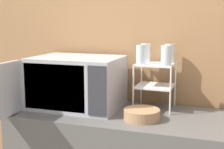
{
  "coord_description": "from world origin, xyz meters",
  "views": [
    {
      "loc": [
        0.36,
        -1.48,
        1.46
      ],
      "look_at": [
        -0.25,
        0.33,
        1.13
      ],
      "focal_mm": 50.0,
      "sensor_mm": 36.0,
      "label": 1
    }
  ],
  "objects_px": {
    "glass_back_right": "(170,53)",
    "bowl": "(142,115)",
    "glass_back_left": "(146,53)",
    "glass_front_right": "(166,56)",
    "glass_front_left": "(141,55)",
    "dish_rack": "(155,76)",
    "microwave": "(74,82)"
  },
  "relations": [
    {
      "from": "glass_front_left",
      "to": "glass_back_left",
      "type": "distance_m",
      "value": 0.13
    },
    {
      "from": "glass_back_right",
      "to": "glass_front_right",
      "type": "relative_size",
      "value": 1.0
    },
    {
      "from": "glass_front_left",
      "to": "glass_back_left",
      "type": "height_order",
      "value": "same"
    },
    {
      "from": "glass_front_left",
      "to": "glass_back_right",
      "type": "xyz_separation_m",
      "value": [
        0.16,
        0.13,
        0.0
      ]
    },
    {
      "from": "glass_front_left",
      "to": "glass_front_right",
      "type": "bearing_deg",
      "value": -2.55
    },
    {
      "from": "microwave",
      "to": "dish_rack",
      "type": "relative_size",
      "value": 2.91
    },
    {
      "from": "glass_back_right",
      "to": "bowl",
      "type": "xyz_separation_m",
      "value": [
        -0.1,
        -0.32,
        -0.33
      ]
    },
    {
      "from": "dish_rack",
      "to": "glass_front_right",
      "type": "relative_size",
      "value": 2.47
    },
    {
      "from": "glass_back_right",
      "to": "glass_front_right",
      "type": "bearing_deg",
      "value": -90.28
    },
    {
      "from": "glass_back_right",
      "to": "glass_front_right",
      "type": "distance_m",
      "value": 0.14
    },
    {
      "from": "microwave",
      "to": "bowl",
      "type": "distance_m",
      "value": 0.51
    },
    {
      "from": "microwave",
      "to": "glass_front_right",
      "type": "height_order",
      "value": "glass_front_right"
    },
    {
      "from": "dish_rack",
      "to": "glass_front_right",
      "type": "distance_m",
      "value": 0.18
    },
    {
      "from": "glass_front_left",
      "to": "glass_back_left",
      "type": "relative_size",
      "value": 1.0
    },
    {
      "from": "glass_front_right",
      "to": "glass_back_left",
      "type": "xyz_separation_m",
      "value": [
        -0.16,
        0.14,
        0.0
      ]
    },
    {
      "from": "glass_front_right",
      "to": "glass_back_left",
      "type": "relative_size",
      "value": 1.0
    },
    {
      "from": "microwave",
      "to": "glass_back_left",
      "type": "bearing_deg",
      "value": 25.32
    },
    {
      "from": "glass_front_right",
      "to": "bowl",
      "type": "bearing_deg",
      "value": -119.38
    },
    {
      "from": "microwave",
      "to": "glass_back_right",
      "type": "relative_size",
      "value": 7.2
    },
    {
      "from": "dish_rack",
      "to": "glass_front_right",
      "type": "height_order",
      "value": "glass_front_right"
    },
    {
      "from": "dish_rack",
      "to": "glass_front_right",
      "type": "xyz_separation_m",
      "value": [
        0.08,
        -0.07,
        0.14
      ]
    },
    {
      "from": "glass_front_left",
      "to": "bowl",
      "type": "height_order",
      "value": "glass_front_left"
    },
    {
      "from": "glass_back_right",
      "to": "microwave",
      "type": "bearing_deg",
      "value": -160.57
    },
    {
      "from": "glass_front_right",
      "to": "bowl",
      "type": "xyz_separation_m",
      "value": [
        -0.1,
        -0.18,
        -0.33
      ]
    },
    {
      "from": "glass_back_right",
      "to": "glass_back_left",
      "type": "bearing_deg",
      "value": -178.46
    },
    {
      "from": "dish_rack",
      "to": "glass_back_left",
      "type": "height_order",
      "value": "glass_back_left"
    },
    {
      "from": "glass_back_right",
      "to": "dish_rack",
      "type": "bearing_deg",
      "value": -139.38
    },
    {
      "from": "glass_front_right",
      "to": "bowl",
      "type": "distance_m",
      "value": 0.39
    },
    {
      "from": "glass_front_left",
      "to": "bowl",
      "type": "xyz_separation_m",
      "value": [
        0.05,
        -0.19,
        -0.33
      ]
    },
    {
      "from": "dish_rack",
      "to": "glass_front_left",
      "type": "bearing_deg",
      "value": -139.25
    },
    {
      "from": "bowl",
      "to": "dish_rack",
      "type": "bearing_deg",
      "value": 84.61
    },
    {
      "from": "dish_rack",
      "to": "microwave",
      "type": "bearing_deg",
      "value": -164.66
    }
  ]
}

